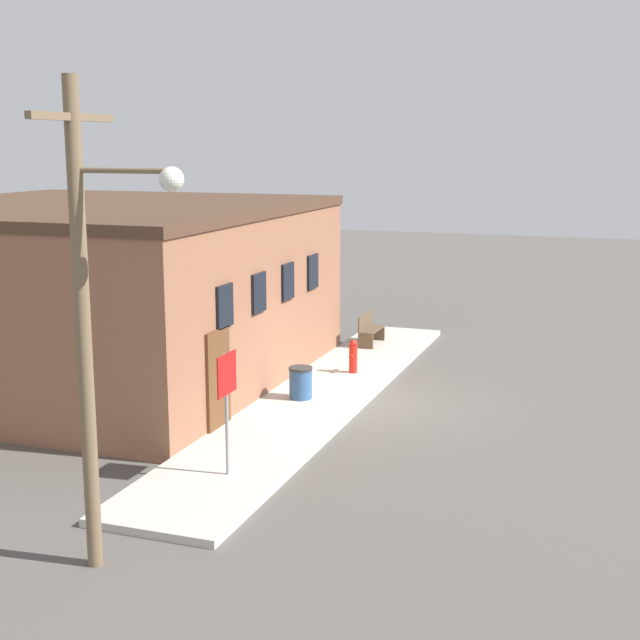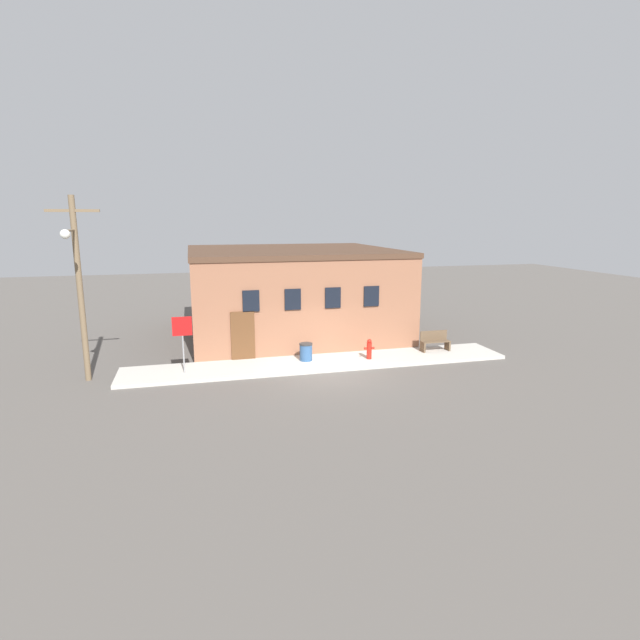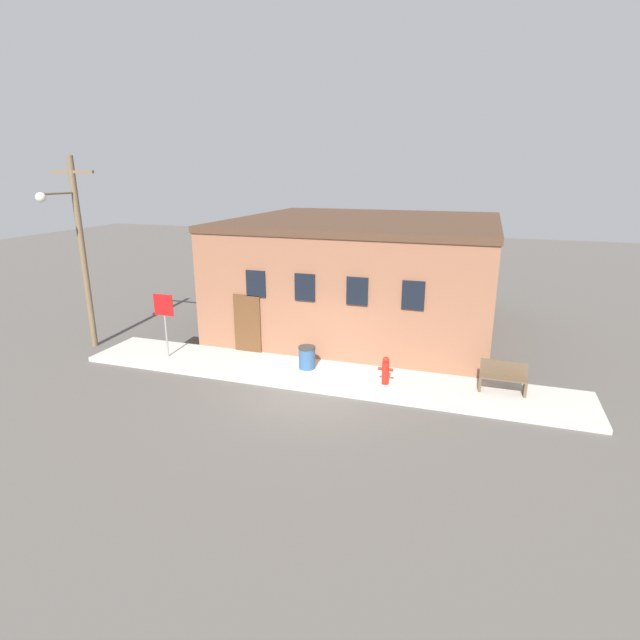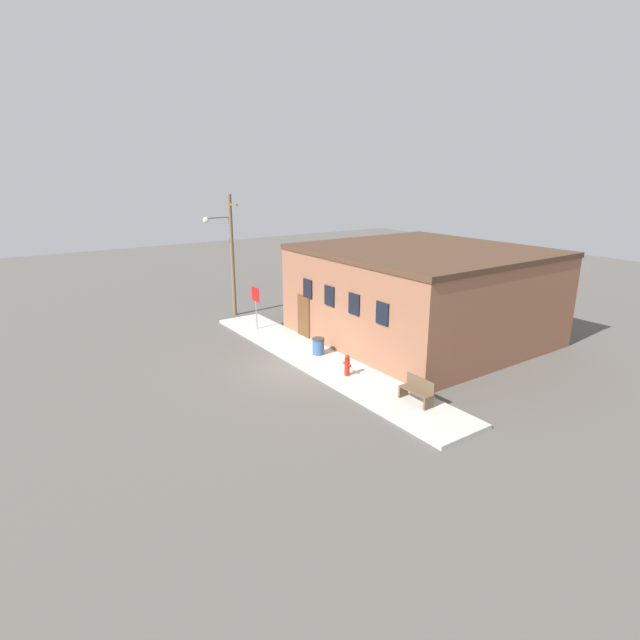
{
  "view_description": "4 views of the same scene",
  "coord_description": "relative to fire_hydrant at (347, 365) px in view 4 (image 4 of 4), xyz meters",
  "views": [
    {
      "loc": [
        -19.07,
        -5.59,
        5.94
      ],
      "look_at": [
        -0.01,
        1.18,
        1.91
      ],
      "focal_mm": 50.0,
      "sensor_mm": 36.0,
      "label": 1
    },
    {
      "loc": [
        -5.03,
        -18.24,
        5.98
      ],
      "look_at": [
        -0.01,
        1.18,
        1.91
      ],
      "focal_mm": 28.0,
      "sensor_mm": 36.0,
      "label": 2
    },
    {
      "loc": [
        4.59,
        -12.74,
        6.26
      ],
      "look_at": [
        -0.01,
        1.18,
        1.91
      ],
      "focal_mm": 28.0,
      "sensor_mm": 36.0,
      "label": 3
    },
    {
      "loc": [
        16.69,
        -10.38,
        7.91
      ],
      "look_at": [
        -0.01,
        1.18,
        1.91
      ],
      "focal_mm": 28.0,
      "sensor_mm": 36.0,
      "label": 4
    }
  ],
  "objects": [
    {
      "name": "ground_plane",
      "position": [
        -2.11,
        -1.02,
        -0.58
      ],
      "size": [
        80.0,
        80.0,
        0.0
      ],
      "primitive_type": "plane",
      "color": "#56514C"
    },
    {
      "name": "sidewalk",
      "position": [
        -2.11,
        0.15,
        -0.5
      ],
      "size": [
        16.03,
        2.35,
        0.14
      ],
      "color": "#BCB7AD",
      "rests_on": "ground"
    },
    {
      "name": "brick_building",
      "position": [
        -2.13,
        6.19,
        1.66
      ],
      "size": [
        10.24,
        9.85,
        4.48
      ],
      "color": "#8E5B42",
      "rests_on": "ground"
    },
    {
      "name": "fire_hydrant",
      "position": [
        0.0,
        0.0,
        0.0
      ],
      "size": [
        0.45,
        0.21,
        0.86
      ],
      "color": "red",
      "rests_on": "sidewalk"
    },
    {
      "name": "stop_sign",
      "position": [
        -7.58,
        -0.06,
        1.13
      ],
      "size": [
        0.73,
        0.06,
        2.21
      ],
      "color": "gray",
      "rests_on": "sidewalk"
    },
    {
      "name": "bench",
      "position": [
        3.32,
        0.54,
        -0.01
      ],
      "size": [
        1.31,
        0.44,
        0.9
      ],
      "color": "brown",
      "rests_on": "sidewalk"
    },
    {
      "name": "trash_bin",
      "position": [
        -2.65,
        0.43,
        -0.06
      ],
      "size": [
        0.55,
        0.55,
        0.74
      ],
      "color": "#2D517F",
      "rests_on": "sidewalk"
    },
    {
      "name": "utility_pole",
      "position": [
        -11.1,
        0.24,
        3.2
      ],
      "size": [
        1.8,
        1.69,
        6.81
      ],
      "color": "brown",
      "rests_on": "ground"
    }
  ]
}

